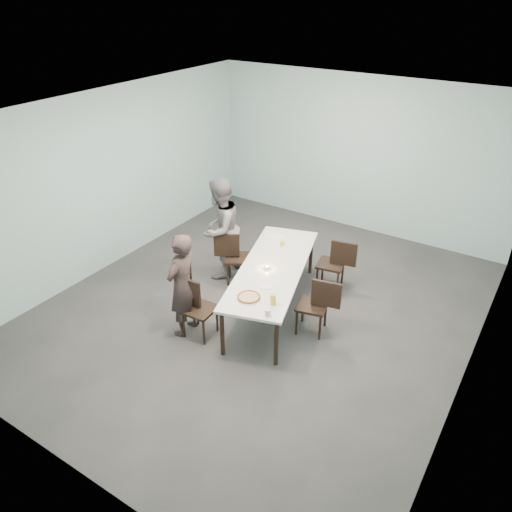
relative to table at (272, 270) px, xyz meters
The scene contains 16 objects.
ground 0.71m from the table, 147.29° to the right, with size 7.00×7.00×0.00m, color #333335.
room_shell 1.34m from the table, 147.29° to the right, with size 6.02×7.02×3.01m.
table is the anchor object (origin of this frame).
chair_near_left 1.27m from the table, 119.17° to the right, with size 0.62×0.45×0.87m.
chair_far_left 1.05m from the table, 159.19° to the left, with size 0.64×0.58×0.87m.
chair_near_right 0.87m from the table, ahead, with size 0.65×0.50×0.87m.
chair_far_right 1.22m from the table, 62.09° to the left, with size 0.64×0.49×0.87m.
diner_near 1.38m from the table, 123.63° to the right, with size 0.57×0.37×1.56m, color black.
diner_far 1.35m from the table, 161.58° to the left, with size 0.84×0.65×1.73m, color slate.
pizza 0.90m from the table, 79.63° to the right, with size 0.34×0.34×0.04m.
side_plate 0.55m from the table, 68.33° to the right, with size 0.18×0.18×0.01m, color white.
beer_glass 0.97m from the table, 58.65° to the right, with size 0.08×0.08×0.15m, color gold.
water_tumbler 1.22m from the table, 61.96° to the right, with size 0.08×0.08×0.09m, color silver.
tealight 0.13m from the table, 110.71° to the right, with size 0.06×0.06×0.05m.
amber_tumbler 0.69m from the table, 107.94° to the left, with size 0.07×0.07×0.08m, color gold.
menu 0.98m from the table, 118.53° to the left, with size 0.30×0.22×0.01m, color silver.
Camera 1 is at (3.36, -5.39, 4.51)m, focal length 35.00 mm.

